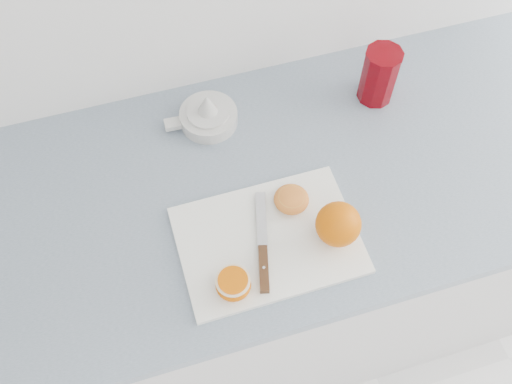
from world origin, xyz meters
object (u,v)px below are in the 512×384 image
at_px(half_orange, 233,284).
at_px(citrus_juicer, 208,115).
at_px(counter, 284,260).
at_px(red_tumbler, 379,77).
at_px(cutting_board, 268,240).

relative_size(half_orange, citrus_juicer, 0.41).
relative_size(counter, red_tumbler, 18.27).
relative_size(counter, half_orange, 37.40).
xyz_separation_m(counter, citrus_juicer, (-0.14, 0.18, 0.47)).
bearing_deg(citrus_juicer, red_tumbler, -5.41).
bearing_deg(counter, half_orange, -131.35).
height_order(counter, red_tumbler, red_tumbler).
bearing_deg(cutting_board, half_orange, -139.36).
bearing_deg(half_orange, red_tumbler, 39.78).
xyz_separation_m(counter, cutting_board, (-0.10, -0.14, 0.45)).
relative_size(half_orange, red_tumbler, 0.49).
bearing_deg(counter, red_tumbler, 30.77).
xyz_separation_m(counter, red_tumbler, (0.24, 0.15, 0.51)).
distance_m(counter, half_orange, 0.56).
bearing_deg(cutting_board, red_tumbler, 39.55).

